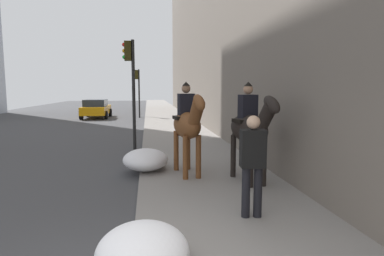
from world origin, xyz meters
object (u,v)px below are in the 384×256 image
Objects in this scene: mounted_horse_far at (250,127)px; traffic_light_near_curb at (131,77)px; mounted_horse_near at (188,124)px; car_mid_lane at (96,108)px; pedestrian_greeting at (253,160)px; traffic_light_far_curb at (138,85)px.

traffic_light_near_curb is (5.14, 2.87, 1.29)m from mounted_horse_far.
mounted_horse_far is 6.02m from traffic_light_near_curb.
car_mid_lane is (17.99, 4.92, -0.65)m from mounted_horse_near.
pedestrian_greeting is 0.42× the size of traffic_light_near_curb.
mounted_horse_near is at bearing -130.94° from mounted_horse_far.
car_mid_lane is at bearing 20.07° from pedestrian_greeting.
traffic_light_near_curb is at bearing 22.63° from pedestrian_greeting.
mounted_horse_near reaches higher than mounted_horse_far.
pedestrian_greeting is 21.56m from car_mid_lane.
traffic_light_far_curb reaches higher than car_mid_lane.
traffic_light_far_curb is at bearing 179.92° from mounted_horse_far.
car_mid_lane is (18.81, 6.23, -0.63)m from mounted_horse_far.
pedestrian_greeting is at bearing -25.77° from mounted_horse_far.
traffic_light_far_curb is (13.47, 0.15, -0.17)m from traffic_light_near_curb.
traffic_light_far_curb reaches higher than mounted_horse_near.
traffic_light_far_curb is (17.79, 1.70, 1.11)m from mounted_horse_near.
traffic_light_far_curb is at bearing -93.26° from car_mid_lane.
mounted_horse_far is 19.82m from car_mid_lane.
mounted_horse_far is (-0.81, -1.32, -0.01)m from mounted_horse_near.
car_mid_lane is 3.67m from traffic_light_far_curb.
traffic_light_far_curb is (20.60, 2.43, 1.41)m from pedestrian_greeting.
car_mid_lane is at bearing 86.34° from traffic_light_far_curb.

